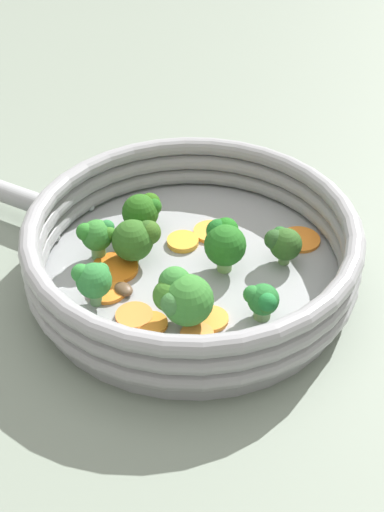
# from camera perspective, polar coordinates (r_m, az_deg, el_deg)

# --- Properties ---
(ground_plane) EXTENTS (4.00, 4.00, 0.00)m
(ground_plane) POSITION_cam_1_polar(r_m,az_deg,el_deg) (0.72, -0.00, -1.99)
(ground_plane) COLOR gray
(skillet) EXTENTS (0.31, 0.31, 0.02)m
(skillet) POSITION_cam_1_polar(r_m,az_deg,el_deg) (0.71, -0.00, -1.47)
(skillet) COLOR #939699
(skillet) RESTS_ON ground_plane
(skillet_rim_wall) EXTENTS (0.33, 0.33, 0.06)m
(skillet_rim_wall) POSITION_cam_1_polar(r_m,az_deg,el_deg) (0.69, -0.00, 0.91)
(skillet_rim_wall) COLOR gray
(skillet_rim_wall) RESTS_ON skillet
(skillet_rivet_left) EXTENTS (0.01, 0.01, 0.01)m
(skillet_rivet_left) POSITION_cam_1_polar(r_m,az_deg,el_deg) (0.79, -8.12, 3.88)
(skillet_rivet_left) COLOR #8F999D
(skillet_rivet_left) RESTS_ON skillet
(skillet_rivet_right) EXTENTS (0.01, 0.01, 0.01)m
(skillet_rivet_right) POSITION_cam_1_polar(r_m,az_deg,el_deg) (0.75, -10.82, 1.47)
(skillet_rivet_right) COLOR #939595
(skillet_rivet_right) RESTS_ON skillet
(carrot_slice_0) EXTENTS (0.04, 0.04, 0.01)m
(carrot_slice_0) POSITION_cam_1_polar(r_m,az_deg,el_deg) (0.63, 0.40, -6.40)
(carrot_slice_0) COLOR #F9903F
(carrot_slice_0) RESTS_ON skillet
(carrot_slice_1) EXTENTS (0.05, 0.05, 0.00)m
(carrot_slice_1) POSITION_cam_1_polar(r_m,az_deg,el_deg) (0.68, -6.80, -2.72)
(carrot_slice_1) COLOR orange
(carrot_slice_1) RESTS_ON skillet
(carrot_slice_2) EXTENTS (0.06, 0.06, 0.00)m
(carrot_slice_2) POSITION_cam_1_polar(r_m,az_deg,el_deg) (0.71, -6.17, -0.96)
(carrot_slice_2) COLOR orange
(carrot_slice_2) RESTS_ON skillet
(carrot_slice_3) EXTENTS (0.06, 0.06, 0.00)m
(carrot_slice_3) POSITION_cam_1_polar(r_m,az_deg,el_deg) (0.75, 8.63, 1.31)
(carrot_slice_3) COLOR orange
(carrot_slice_3) RESTS_ON skillet
(carrot_slice_4) EXTENTS (0.04, 0.04, 0.00)m
(carrot_slice_4) POSITION_cam_1_polar(r_m,az_deg,el_deg) (0.75, 1.60, 1.93)
(carrot_slice_4) COLOR orange
(carrot_slice_4) RESTS_ON skillet
(carrot_slice_5) EXTENTS (0.04, 0.04, 0.01)m
(carrot_slice_5) POSITION_cam_1_polar(r_m,az_deg,el_deg) (0.73, -0.74, 1.17)
(carrot_slice_5) COLOR gold
(carrot_slice_5) RESTS_ON skillet
(carrot_slice_6) EXTENTS (0.04, 0.04, 0.00)m
(carrot_slice_6) POSITION_cam_1_polar(r_m,az_deg,el_deg) (0.65, -3.22, -5.41)
(carrot_slice_6) COLOR orange
(carrot_slice_6) RESTS_ON skillet
(carrot_slice_7) EXTENTS (0.04, 0.04, 0.00)m
(carrot_slice_7) POSITION_cam_1_polar(r_m,az_deg,el_deg) (0.65, 1.52, -5.05)
(carrot_slice_7) COLOR orange
(carrot_slice_7) RESTS_ON skillet
(carrot_slice_8) EXTENTS (0.05, 0.05, 0.00)m
(carrot_slice_8) POSITION_cam_1_polar(r_m,az_deg,el_deg) (0.65, -4.64, -4.80)
(carrot_slice_8) COLOR orange
(carrot_slice_8) RESTS_ON skillet
(broccoli_floret_0) EXTENTS (0.03, 0.04, 0.04)m
(broccoli_floret_0) POSITION_cam_1_polar(r_m,az_deg,el_deg) (0.71, 7.31, 1.04)
(broccoli_floret_0) COLOR #749D5C
(broccoli_floret_0) RESTS_ON skillet
(broccoli_floret_1) EXTENTS (0.04, 0.05, 0.05)m
(broccoli_floret_1) POSITION_cam_1_polar(r_m,az_deg,el_deg) (0.70, -4.41, 1.39)
(broccoli_floret_1) COLOR #608B4C
(broccoli_floret_1) RESTS_ON skillet
(broccoli_floret_2) EXTENTS (0.03, 0.03, 0.04)m
(broccoli_floret_2) POSITION_cam_1_polar(r_m,az_deg,el_deg) (0.64, 5.68, -3.58)
(broccoli_floret_2) COLOR #6E955A
(broccoli_floret_2) RESTS_ON skillet
(broccoli_floret_3) EXTENTS (0.05, 0.04, 0.05)m
(broccoli_floret_3) POSITION_cam_1_polar(r_m,az_deg,el_deg) (0.69, 2.60, 1.15)
(broccoli_floret_3) COLOR #7EAA63
(broccoli_floret_3) RESTS_ON skillet
(broccoli_floret_4) EXTENTS (0.04, 0.04, 0.04)m
(broccoli_floret_4) POSITION_cam_1_polar(r_m,az_deg,el_deg) (0.74, -3.89, 3.67)
(broccoli_floret_4) COLOR #80A86C
(broccoli_floret_4) RESTS_ON skillet
(broccoli_floret_5) EXTENTS (0.04, 0.04, 0.04)m
(broccoli_floret_5) POSITION_cam_1_polar(r_m,az_deg,el_deg) (0.66, -7.92, -1.90)
(broccoli_floret_5) COLOR #5D8C55
(broccoli_floret_5) RESTS_ON skillet
(broccoli_floret_6) EXTENTS (0.05, 0.05, 0.05)m
(broccoli_floret_6) POSITION_cam_1_polar(r_m,az_deg,el_deg) (0.63, -0.82, -3.30)
(broccoli_floret_6) COLOR #608950
(broccoli_floret_6) RESTS_ON skillet
(broccoli_floret_7) EXTENTS (0.03, 0.04, 0.04)m
(broccoli_floret_7) POSITION_cam_1_polar(r_m,az_deg,el_deg) (0.71, -7.59, 1.65)
(broccoli_floret_7) COLOR #659350
(broccoli_floret_7) RESTS_ON skillet
(mushroom_piece_0) EXTENTS (0.02, 0.03, 0.01)m
(mushroom_piece_0) POSITION_cam_1_polar(r_m,az_deg,el_deg) (0.68, -5.50, -2.66)
(mushroom_piece_0) COLOR brown
(mushroom_piece_0) RESTS_ON skillet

